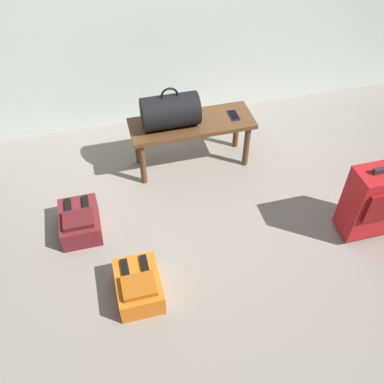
{
  "coord_description": "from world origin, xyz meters",
  "views": [
    {
      "loc": [
        -0.53,
        -1.88,
        2.46
      ],
      "look_at": [
        0.02,
        0.22,
        0.25
      ],
      "focal_mm": 39.69,
      "sensor_mm": 36.0,
      "label": 1
    }
  ],
  "objects_px": {
    "bench": "(192,129)",
    "suitcase_upright_red": "(376,201)",
    "backpack_maroon": "(80,222)",
    "backpack_orange": "(139,286)",
    "duffel_bag_black": "(171,111)",
    "cell_phone": "(234,115)"
  },
  "relations": [
    {
      "from": "bench",
      "to": "suitcase_upright_red",
      "type": "height_order",
      "value": "suitcase_upright_red"
    },
    {
      "from": "bench",
      "to": "backpack_maroon",
      "type": "bearing_deg",
      "value": -151.92
    },
    {
      "from": "backpack_maroon",
      "to": "backpack_orange",
      "type": "relative_size",
      "value": 1.0
    },
    {
      "from": "bench",
      "to": "duffel_bag_black",
      "type": "bearing_deg",
      "value": 180.0
    },
    {
      "from": "bench",
      "to": "backpack_maroon",
      "type": "relative_size",
      "value": 2.63
    },
    {
      "from": "cell_phone",
      "to": "suitcase_upright_red",
      "type": "relative_size",
      "value": 0.22
    },
    {
      "from": "bench",
      "to": "cell_phone",
      "type": "height_order",
      "value": "cell_phone"
    },
    {
      "from": "suitcase_upright_red",
      "to": "backpack_orange",
      "type": "relative_size",
      "value": 1.69
    },
    {
      "from": "suitcase_upright_red",
      "to": "backpack_maroon",
      "type": "bearing_deg",
      "value": 165.09
    },
    {
      "from": "suitcase_upright_red",
      "to": "duffel_bag_black",
      "type": "bearing_deg",
      "value": 138.63
    },
    {
      "from": "bench",
      "to": "backpack_orange",
      "type": "bearing_deg",
      "value": -119.36
    },
    {
      "from": "duffel_bag_black",
      "to": "suitcase_upright_red",
      "type": "xyz_separation_m",
      "value": [
        1.21,
        -1.06,
        -0.24
      ]
    },
    {
      "from": "cell_phone",
      "to": "backpack_orange",
      "type": "xyz_separation_m",
      "value": [
        -1.01,
        -1.16,
        -0.35
      ]
    },
    {
      "from": "cell_phone",
      "to": "bench",
      "type": "bearing_deg",
      "value": 178.9
    },
    {
      "from": "duffel_bag_black",
      "to": "backpack_maroon",
      "type": "relative_size",
      "value": 1.16
    },
    {
      "from": "duffel_bag_black",
      "to": "backpack_maroon",
      "type": "xyz_separation_m",
      "value": [
        -0.82,
        -0.52,
        -0.47
      ]
    },
    {
      "from": "suitcase_upright_red",
      "to": "bench",
      "type": "bearing_deg",
      "value": 134.33
    },
    {
      "from": "suitcase_upright_red",
      "to": "backpack_orange",
      "type": "distance_m",
      "value": 1.72
    },
    {
      "from": "duffel_bag_black",
      "to": "suitcase_upright_red",
      "type": "distance_m",
      "value": 1.63
    },
    {
      "from": "bench",
      "to": "backpack_maroon",
      "type": "distance_m",
      "value": 1.15
    },
    {
      "from": "bench",
      "to": "backpack_orange",
      "type": "relative_size",
      "value": 2.63
    },
    {
      "from": "backpack_maroon",
      "to": "backpack_orange",
      "type": "bearing_deg",
      "value": -63.27
    }
  ]
}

